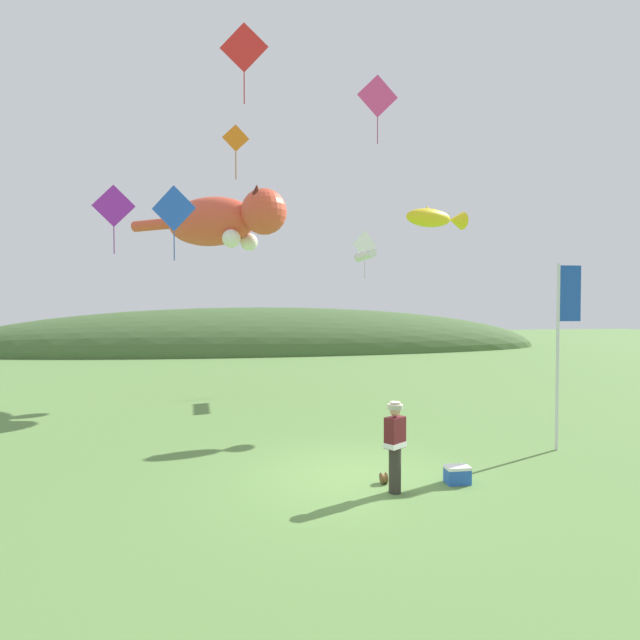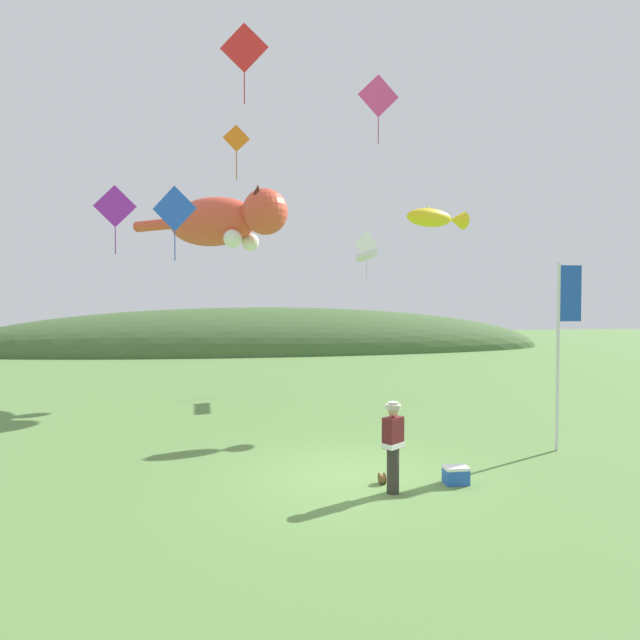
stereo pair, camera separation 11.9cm
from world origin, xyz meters
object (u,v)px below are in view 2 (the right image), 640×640
at_px(kite_tube_streamer, 367,255).
at_px(kite_diamond_blue, 175,209).
at_px(festival_attendant, 393,444).
at_px(kite_diamond_violet, 115,207).
at_px(picnic_cooler, 456,475).
at_px(kite_spool, 382,478).
at_px(festival_banner_pole, 564,328).
at_px(kite_diamond_pink, 378,96).
at_px(kite_diamond_white, 366,245).
at_px(kite_giant_cat, 223,221).
at_px(kite_fish_windsock, 436,218).
at_px(kite_diamond_red, 244,48).
at_px(kite_diamond_orange, 236,139).

distance_m(kite_tube_streamer, kite_diamond_blue, 8.92).
relative_size(festival_attendant, kite_diamond_violet, 0.76).
distance_m(picnic_cooler, kite_diamond_violet, 13.70).
height_order(kite_spool, picnic_cooler, picnic_cooler).
xyz_separation_m(festival_banner_pole, kite_diamond_pink, (-3.17, 5.59, 7.80)).
bearing_deg(festival_banner_pole, picnic_cooler, -154.23).
xyz_separation_m(kite_spool, kite_diamond_white, (3.27, 13.33, 6.43)).
relative_size(kite_giant_cat, kite_fish_windsock, 2.80).
bearing_deg(kite_diamond_red, kite_fish_windsock, 9.05).
relative_size(kite_fish_windsock, kite_diamond_violet, 1.02).
height_order(kite_giant_cat, kite_diamond_violet, kite_giant_cat).
bearing_deg(festival_attendant, picnic_cooler, 10.14).
height_order(kite_fish_windsock, kite_diamond_pink, kite_diamond_pink).
relative_size(festival_attendant, kite_fish_windsock, 0.75).
xyz_separation_m(kite_spool, kite_diamond_orange, (-2.86, 6.96, 8.98)).
relative_size(kite_diamond_blue, kite_diamond_violet, 1.00).
height_order(kite_fish_windsock, kite_diamond_orange, kite_diamond_orange).
distance_m(kite_giant_cat, kite_fish_windsock, 8.80).
height_order(picnic_cooler, kite_diamond_pink, kite_diamond_pink).
bearing_deg(kite_diamond_violet, kite_fish_windsock, -10.99).
relative_size(kite_spool, kite_tube_streamer, 0.12).
relative_size(kite_giant_cat, kite_diamond_white, 2.85).
bearing_deg(kite_diamond_white, kite_spool, -103.77).
bearing_deg(kite_diamond_blue, kite_diamond_pink, 5.44).
xyz_separation_m(kite_fish_windsock, kite_diamond_violet, (-10.60, 2.06, 0.42)).
bearing_deg(kite_spool, kite_fish_windsock, 58.83).
xyz_separation_m(kite_tube_streamer, kite_diamond_pink, (-0.71, -4.14, 5.04)).
relative_size(kite_diamond_white, kite_diamond_pink, 0.98).
relative_size(kite_tube_streamer, kite_diamond_violet, 0.82).
xyz_separation_m(kite_tube_streamer, kite_diamond_white, (0.56, 2.10, 0.71)).
distance_m(festival_banner_pole, kite_diamond_orange, 11.40).
height_order(festival_banner_pole, kite_giant_cat, kite_giant_cat).
bearing_deg(kite_diamond_pink, picnic_cooler, -93.94).
height_order(kite_giant_cat, kite_diamond_white, kite_giant_cat).
distance_m(kite_tube_streamer, kite_diamond_red, 9.70).
bearing_deg(kite_diamond_white, kite_diamond_pink, -101.57).
xyz_separation_m(kite_diamond_blue, kite_diamond_violet, (-2.14, 1.70, 0.34)).
bearing_deg(festival_banner_pole, kite_tube_streamer, 104.17).
height_order(kite_tube_streamer, kite_diamond_red, kite_diamond_red).
bearing_deg(kite_tube_streamer, picnic_cooler, -96.06).
bearing_deg(kite_diamond_red, picnic_cooler, -52.44).
distance_m(kite_spool, kite_giant_cat, 13.74).
distance_m(kite_spool, kite_fish_windsock, 9.62).
xyz_separation_m(kite_tube_streamer, kite_diamond_red, (-5.34, -6.14, 5.27)).
height_order(festival_banner_pole, kite_diamond_blue, kite_diamond_blue).
distance_m(kite_spool, kite_diamond_white, 15.16).
xyz_separation_m(festival_banner_pole, kite_diamond_violet, (-12.07, 6.65, 3.91)).
relative_size(picnic_cooler, kite_diamond_violet, 0.22).
bearing_deg(kite_fish_windsock, kite_diamond_orange, 172.54).
distance_m(picnic_cooler, kite_diamond_orange, 12.26).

